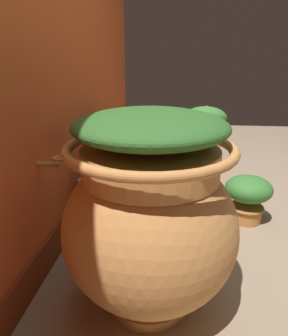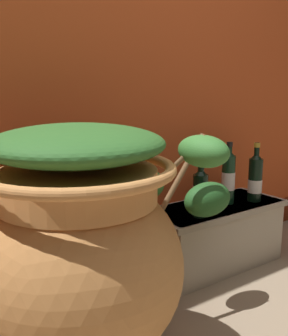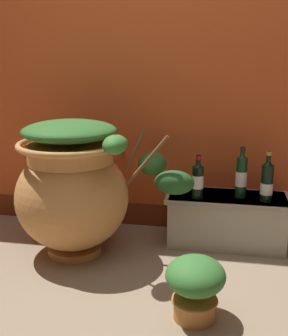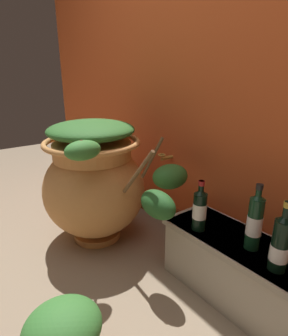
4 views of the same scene
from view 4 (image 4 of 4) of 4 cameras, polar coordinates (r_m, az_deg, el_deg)
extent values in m
plane|color=gray|center=(1.63, -20.83, -26.22)|extent=(7.00, 7.00, 0.00)
cube|color=#D15123|center=(1.85, 14.86, 23.76)|extent=(4.40, 0.20, 2.60)
cube|color=maroon|center=(2.05, 10.09, -12.07)|extent=(4.40, 0.02, 0.16)
cylinder|color=#B28433|center=(1.99, 4.70, 2.09)|extent=(0.02, 0.10, 0.02)
torus|color=#B28433|center=(1.95, 3.63, 2.68)|extent=(0.06, 0.06, 0.01)
cylinder|color=#D68E4C|center=(2.11, -9.52, -12.96)|extent=(0.33, 0.33, 0.04)
ellipsoid|color=#D68E4C|center=(1.95, -10.06, -4.35)|extent=(0.69, 0.69, 0.64)
cylinder|color=#D68E4C|center=(1.86, -10.55, 3.58)|extent=(0.51, 0.51, 0.11)
torus|color=#D68E4C|center=(1.84, -10.65, 5.19)|extent=(0.63, 0.63, 0.04)
cylinder|color=brown|center=(1.50, -12.15, 3.80)|extent=(0.11, 0.08, 0.13)
ellipsoid|color=#387A33|center=(1.45, -12.43, 3.56)|extent=(0.13, 0.19, 0.10)
cylinder|color=brown|center=(1.51, -1.37, -1.06)|extent=(0.26, 0.04, 0.31)
ellipsoid|color=#235623|center=(1.45, 2.84, -7.46)|extent=(0.24, 0.13, 0.15)
cylinder|color=brown|center=(1.69, 1.66, 2.04)|extent=(0.13, 0.09, 0.27)
ellipsoid|color=#2D6628|center=(1.69, 5.37, -1.73)|extent=(0.18, 0.23, 0.15)
ellipsoid|color=#2D6628|center=(1.83, -10.80, 7.65)|extent=(0.56, 0.56, 0.12)
cube|color=#B2A893|center=(1.61, 18.06, -18.74)|extent=(0.74, 0.31, 0.33)
cube|color=#A09785|center=(1.52, 18.66, -14.17)|extent=(0.78, 0.33, 0.03)
cylinder|color=black|center=(1.41, 21.66, -10.63)|extent=(0.07, 0.07, 0.25)
cone|color=black|center=(1.35, 22.37, -5.45)|extent=(0.07, 0.07, 0.04)
cylinder|color=black|center=(1.34, 22.50, -4.52)|extent=(0.03, 0.03, 0.07)
cylinder|color=black|center=(1.33, 22.62, -3.58)|extent=(0.03, 0.03, 0.02)
cylinder|color=silver|center=(1.41, 21.63, -10.84)|extent=(0.07, 0.07, 0.09)
cylinder|color=black|center=(1.50, 11.29, -8.80)|extent=(0.07, 0.07, 0.20)
cone|color=black|center=(1.45, 11.58, -4.79)|extent=(0.07, 0.07, 0.04)
cylinder|color=black|center=(1.44, 11.64, -3.93)|extent=(0.03, 0.03, 0.07)
cylinder|color=maroon|center=(1.43, 11.70, -3.04)|extent=(0.03, 0.03, 0.02)
cylinder|color=white|center=(1.50, 11.31, -8.56)|extent=(0.07, 0.07, 0.08)
cylinder|color=black|center=(1.32, 26.13, -14.12)|extent=(0.07, 0.07, 0.23)
cone|color=black|center=(1.26, 26.97, -9.18)|extent=(0.07, 0.07, 0.04)
cylinder|color=black|center=(1.24, 27.17, -7.95)|extent=(0.03, 0.03, 0.09)
cylinder|color=#B7932D|center=(1.23, 27.39, -6.65)|extent=(0.03, 0.03, 0.02)
cylinder|color=silver|center=(1.34, 25.92, -15.32)|extent=(0.08, 0.08, 0.07)
ellipsoid|color=#387A33|center=(1.24, -16.32, -28.89)|extent=(0.28, 0.30, 0.17)
camera|label=1|loc=(2.78, -23.43, 14.93)|focal=33.17mm
camera|label=2|loc=(2.22, -47.41, 9.06)|focal=44.42mm
camera|label=3|loc=(1.71, -102.58, -1.46)|focal=45.43mm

